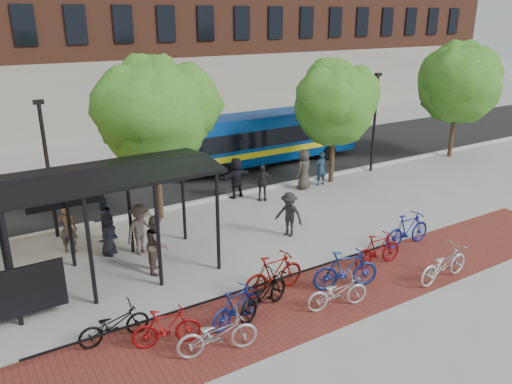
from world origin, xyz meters
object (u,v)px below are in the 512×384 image
lamp_post_left (48,166)px  pedestrian_8 (157,244)px  bike_2 (217,334)px  pedestrian_7 (321,168)px  bike_1 (167,328)px  bike_11 (408,230)px  bike_5 (274,274)px  lamp_post_right (375,120)px  pedestrian_1 (68,229)px  bike_9 (378,250)px  pedestrian_5 (236,178)px  bus (269,135)px  bike_0 (114,324)px  bike_3 (236,306)px  bike_6 (337,292)px  bike_7 (346,270)px  tree_d (460,79)px  bike_4 (263,294)px  bike_10 (444,264)px  pedestrian_6 (304,169)px  bus_shelter (31,199)px  pedestrian_3 (140,229)px  pedestrian_9 (289,214)px  pedestrian_4 (262,183)px  pedestrian_0 (108,234)px  pedestrian_2 (103,219)px

lamp_post_left → pedestrian_8: size_ratio=2.69×
lamp_post_left → bike_2: bearing=-78.0°
pedestrian_7 → pedestrian_8: bearing=23.1°
bike_1 → bike_11: (9.56, 0.91, 0.09)m
bike_5 → pedestrian_7: pedestrian_7 is taller
lamp_post_right → pedestrian_1: size_ratio=2.94×
bike_9 → pedestrian_5: size_ratio=1.01×
bus → bike_0: 16.66m
lamp_post_right → bike_3: (-13.03, -8.43, -2.22)m
bike_6 → bike_7: 1.15m
tree_d → pedestrian_7: tree_d is taller
bike_4 → tree_d: bearing=-88.5°
bike_5 → bike_6: 1.96m
bike_9 → bike_10: (1.04, -1.79, -0.01)m
lamp_post_right → bike_6: 13.96m
lamp_post_left → bike_5: bearing=-58.3°
bike_7 → bike_10: bike_7 is taller
bike_3 → bike_9: bearing=-100.6°
bike_9 → lamp_post_left: bearing=50.5°
bike_7 → pedestrian_6: bearing=-11.3°
bus_shelter → pedestrian_1: (1.25, 2.46, -2.13)m
bike_0 → pedestrian_3: 4.98m
bike_9 → bike_1: bearing=96.2°
bike_3 → bike_7: 3.72m
pedestrian_9 → pedestrian_1: bearing=-138.1°
bus_shelter → bike_2: bus_shelter is taller
pedestrian_4 → pedestrian_1: bearing=-146.3°
bus_shelter → bike_9: 10.76m
pedestrian_0 → bike_5: bearing=-98.3°
bike_0 → pedestrian_5: pedestrian_5 is taller
pedestrian_3 → tree_d: bearing=-15.5°
pedestrian_7 → pedestrian_6: bearing=2.0°
lamp_post_right → bike_5: (-11.29, -7.62, -2.12)m
bike_7 → pedestrian_3: 7.10m
bike_11 → pedestrian_0: size_ratio=1.34×
pedestrian_6 → pedestrian_9: bearing=28.3°
bike_2 → pedestrian_4: pedestrian_4 is taller
lamp_post_right → bike_6: (-10.21, -9.25, -2.26)m
pedestrian_1 → pedestrian_2: bearing=-134.3°
bike_9 → pedestrian_6: size_ratio=0.98×
lamp_post_left → bike_11: 13.11m
bike_7 → pedestrian_4: size_ratio=1.27×
bike_6 → bike_7: bearing=-41.0°
bus → pedestrian_6: bus is taller
bike_4 → pedestrian_9: pedestrian_9 is taller
bike_10 → pedestrian_2: size_ratio=1.27×
lamp_post_left → pedestrian_8: lamp_post_left is taller
bus_shelter → pedestrian_1: 3.49m
pedestrian_2 → pedestrian_8: size_ratio=0.88×
tree_d → bus: tree_d is taller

